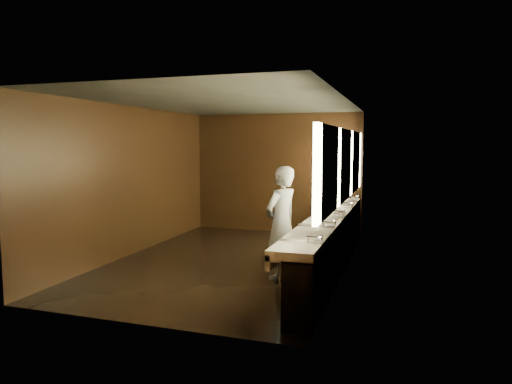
{
  "coord_description": "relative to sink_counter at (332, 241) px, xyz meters",
  "views": [
    {
      "loc": [
        2.9,
        -7.44,
        2.09
      ],
      "look_at": [
        0.47,
        0.0,
        1.26
      ],
      "focal_mm": 32.0,
      "sensor_mm": 36.0,
      "label": 1
    }
  ],
  "objects": [
    {
      "name": "wall_front",
      "position": [
        -1.79,
        -3.0,
        0.9
      ],
      "size": [
        4.0,
        0.02,
        2.8
      ],
      "primitive_type": "cube",
      "color": "black",
      "rests_on": "floor"
    },
    {
      "name": "trash_bin",
      "position": [
        -0.22,
        -1.71,
        -0.2
      ],
      "size": [
        0.49,
        0.49,
        0.58
      ],
      "primitive_type": "cylinder",
      "rotation": [
        0.0,
        0.0,
        -0.38
      ],
      "color": "black",
      "rests_on": "floor"
    },
    {
      "name": "wall_back",
      "position": [
        -1.79,
        3.0,
        0.9
      ],
      "size": [
        4.0,
        0.02,
        2.8
      ],
      "primitive_type": "cube",
      "color": "black",
      "rests_on": "floor"
    },
    {
      "name": "wall_left",
      "position": [
        -3.79,
        0.0,
        0.9
      ],
      "size": [
        0.02,
        6.0,
        2.8
      ],
      "primitive_type": "cube",
      "color": "black",
      "rests_on": "floor"
    },
    {
      "name": "mirror_band",
      "position": [
        0.19,
        -0.0,
        1.25
      ],
      "size": [
        0.06,
        5.03,
        1.15
      ],
      "color": "#FFF4B4",
      "rests_on": "wall_right"
    },
    {
      "name": "sink_counter",
      "position": [
        0.0,
        0.0,
        0.0
      ],
      "size": [
        0.55,
        5.4,
        1.01
      ],
      "color": "black",
      "rests_on": "floor"
    },
    {
      "name": "person",
      "position": [
        -0.68,
        -0.71,
        0.38
      ],
      "size": [
        0.65,
        0.76,
        1.75
      ],
      "primitive_type": "imported",
      "rotation": [
        0.0,
        0.0,
        -2.0
      ],
      "color": "#89A7CD",
      "rests_on": "floor"
    },
    {
      "name": "wall_right",
      "position": [
        0.21,
        0.0,
        0.9
      ],
      "size": [
        0.02,
        6.0,
        2.8
      ],
      "primitive_type": "cube",
      "color": "black",
      "rests_on": "floor"
    },
    {
      "name": "ceiling",
      "position": [
        -1.79,
        0.0,
        2.3
      ],
      "size": [
        4.0,
        6.0,
        0.02
      ],
      "primitive_type": "cube",
      "color": "#2D2D2B",
      "rests_on": "wall_back"
    },
    {
      "name": "floor",
      "position": [
        -1.79,
        0.0,
        -0.5
      ],
      "size": [
        6.0,
        6.0,
        0.0
      ],
      "primitive_type": "plane",
      "color": "black",
      "rests_on": "ground"
    }
  ]
}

